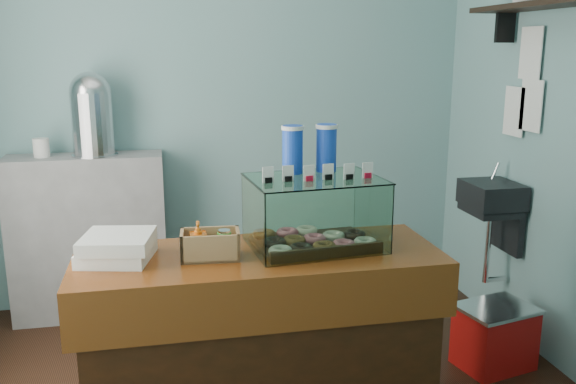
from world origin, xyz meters
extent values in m
cube|color=#71A5A5|center=(0.00, 1.50, 1.40)|extent=(3.50, 0.04, 2.80)
cube|color=#71A5A5|center=(0.00, -1.50, 1.40)|extent=(3.50, 0.04, 2.80)
cube|color=black|center=(1.58, 0.55, 0.90)|extent=(0.30, 0.35, 0.15)
cube|color=black|center=(1.71, 0.55, 0.70)|extent=(0.04, 0.30, 0.35)
cylinder|color=silver|center=(1.65, 0.65, 1.02)|extent=(0.02, 0.02, 0.12)
cylinder|color=silver|center=(1.58, 0.55, 0.55)|extent=(0.04, 0.04, 0.45)
cube|color=black|center=(1.60, 0.30, 2.00)|extent=(0.25, 1.00, 0.03)
cube|color=black|center=(1.67, 0.70, 1.90)|extent=(0.12, 0.03, 0.18)
cube|color=white|center=(1.73, 0.45, 1.45)|extent=(0.01, 0.21, 0.30)
cube|color=white|center=(1.73, 0.62, 1.40)|extent=(0.01, 0.21, 0.30)
cube|color=white|center=(1.73, 0.50, 1.75)|extent=(0.01, 0.21, 0.30)
cube|color=#3D1B0B|center=(0.00, -0.25, 0.42)|extent=(1.50, 0.56, 0.84)
cube|color=#461D09|center=(0.00, -0.25, 0.87)|extent=(1.60, 0.60, 0.06)
cube|color=#461D09|center=(0.00, -0.53, 0.75)|extent=(1.60, 0.04, 0.18)
cube|color=#959597|center=(-0.90, 1.32, 0.55)|extent=(1.00, 0.32, 1.10)
cube|color=#372110|center=(0.26, -0.20, 0.91)|extent=(0.54, 0.41, 0.02)
torus|color=beige|center=(0.08, -0.34, 0.94)|extent=(0.10, 0.10, 0.03)
torus|color=black|center=(0.17, -0.33, 0.94)|extent=(0.10, 0.10, 0.03)
torus|color=brown|center=(0.27, -0.32, 0.94)|extent=(0.10, 0.10, 0.03)
torus|color=#E06987|center=(0.37, -0.31, 0.94)|extent=(0.10, 0.10, 0.03)
torus|color=beige|center=(0.47, -0.30, 0.94)|extent=(0.10, 0.10, 0.03)
torus|color=black|center=(0.07, -0.22, 0.94)|extent=(0.10, 0.10, 0.03)
torus|color=brown|center=(0.16, -0.21, 0.94)|extent=(0.10, 0.10, 0.03)
torus|color=#E06987|center=(0.26, -0.20, 0.94)|extent=(0.10, 0.10, 0.03)
torus|color=beige|center=(0.36, -0.19, 0.94)|extent=(0.10, 0.10, 0.03)
torus|color=black|center=(0.46, -0.18, 0.94)|extent=(0.10, 0.10, 0.03)
torus|color=brown|center=(0.06, -0.10, 0.94)|extent=(0.10, 0.10, 0.03)
torus|color=#E06987|center=(0.15, -0.09, 0.94)|extent=(0.10, 0.10, 0.03)
torus|color=beige|center=(0.25, -0.08, 0.94)|extent=(0.10, 0.10, 0.03)
cube|color=white|center=(0.28, -0.41, 1.05)|extent=(0.57, 0.06, 0.31)
cube|color=white|center=(0.24, 0.01, 1.05)|extent=(0.57, 0.06, 0.31)
cube|color=white|center=(-0.02, -0.23, 1.05)|extent=(0.04, 0.41, 0.31)
cube|color=white|center=(0.54, -0.17, 1.05)|extent=(0.04, 0.41, 0.31)
cube|color=white|center=(0.26, -0.20, 1.21)|extent=(0.62, 0.48, 0.01)
cube|color=white|center=(0.04, -0.27, 1.25)|extent=(0.05, 0.01, 0.07)
cube|color=black|center=(0.04, -0.27, 1.23)|extent=(0.03, 0.02, 0.02)
cube|color=white|center=(0.13, -0.26, 1.25)|extent=(0.05, 0.01, 0.07)
cube|color=black|center=(0.13, -0.26, 1.23)|extent=(0.03, 0.02, 0.02)
cube|color=white|center=(0.22, -0.25, 1.25)|extent=(0.05, 0.01, 0.07)
cube|color=red|center=(0.22, -0.25, 1.23)|extent=(0.03, 0.02, 0.02)
cube|color=white|center=(0.31, -0.25, 1.25)|extent=(0.05, 0.01, 0.07)
cube|color=black|center=(0.31, -0.25, 1.23)|extent=(0.03, 0.02, 0.02)
cube|color=white|center=(0.40, -0.24, 1.25)|extent=(0.05, 0.01, 0.07)
cube|color=black|center=(0.40, -0.24, 1.23)|extent=(0.03, 0.02, 0.02)
cube|color=white|center=(0.49, -0.23, 1.25)|extent=(0.05, 0.01, 0.07)
cube|color=red|center=(0.49, -0.23, 1.23)|extent=(0.03, 0.02, 0.02)
cylinder|color=blue|center=(0.19, -0.07, 1.33)|extent=(0.09, 0.09, 0.22)
cylinder|color=white|center=(0.19, -0.07, 1.43)|extent=(0.10, 0.10, 0.02)
cylinder|color=blue|center=(0.35, -0.06, 1.33)|extent=(0.09, 0.09, 0.22)
cylinder|color=white|center=(0.35, -0.06, 1.43)|extent=(0.10, 0.10, 0.02)
cube|color=tan|center=(-0.21, -0.27, 0.91)|extent=(0.26, 0.17, 0.01)
cube|color=tan|center=(-0.22, -0.34, 0.96)|extent=(0.25, 0.03, 0.12)
cube|color=tan|center=(-0.21, -0.20, 0.96)|extent=(0.25, 0.03, 0.12)
cube|color=tan|center=(-0.33, -0.26, 0.96)|extent=(0.02, 0.15, 0.12)
cube|color=tan|center=(-0.10, -0.28, 0.96)|extent=(0.02, 0.15, 0.12)
imported|color=#D46414|center=(-0.26, -0.27, 0.99)|extent=(0.07, 0.07, 0.15)
cylinder|color=#358C26|center=(-0.15, -0.27, 0.96)|extent=(0.06, 0.06, 0.10)
cylinder|color=silver|center=(-0.15, -0.27, 1.02)|extent=(0.05, 0.05, 0.01)
cube|color=white|center=(-0.61, -0.21, 0.93)|extent=(0.34, 0.34, 0.06)
cube|color=white|center=(-0.60, -0.22, 0.98)|extent=(0.33, 0.33, 0.06)
cylinder|color=silver|center=(-0.82, 1.31, 1.10)|extent=(0.29, 0.29, 0.01)
cylinder|color=silver|center=(-0.82, 1.31, 1.31)|extent=(0.26, 0.26, 0.40)
sphere|color=silver|center=(-0.82, 1.31, 1.51)|extent=(0.26, 0.26, 0.26)
cube|color=red|center=(1.40, 0.11, 0.17)|extent=(0.45, 0.37, 0.34)
cube|color=silver|center=(1.40, 0.11, 0.35)|extent=(0.47, 0.40, 0.02)
camera|label=1|loc=(-0.40, -2.76, 1.77)|focal=38.00mm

